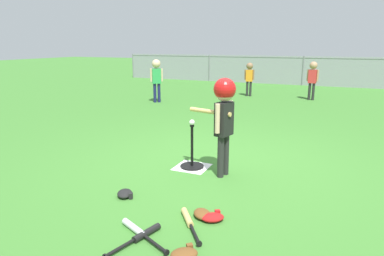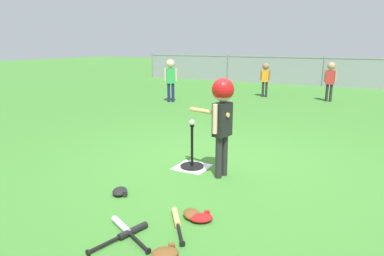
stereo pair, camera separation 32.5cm
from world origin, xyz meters
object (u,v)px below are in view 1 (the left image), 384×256
glove_by_plate (184,254)px  glove_outfield_drop (125,194)px  spare_bat_wood (189,221)px  glove_near_bats (203,214)px  batting_tee (192,161)px  spare_bat_black (141,236)px  baseball_on_tee (192,122)px  fielder_deep_center (313,75)px  glove_tossed_aside (213,217)px  batter_child (224,107)px  spare_bat_silver (138,231)px  fielder_deep_left (157,75)px  fielder_near_right (249,75)px

glove_by_plate → glove_outfield_drop: bearing=145.3°
spare_bat_wood → glove_near_bats: (0.08, 0.16, 0.01)m
glove_by_plate → batting_tee: bearing=112.2°
spare_bat_black → baseball_on_tee: bearing=100.0°
baseball_on_tee → fielder_deep_center: (0.93, 6.65, 0.10)m
spare_bat_black → glove_by_plate: glove_by_plate is taller
glove_near_bats → glove_outfield_drop: size_ratio=1.00×
spare_bat_wood → glove_near_bats: 0.18m
batting_tee → spare_bat_black: 1.82m
spare_bat_black → glove_near_bats: glove_near_bats is taller
fielder_deep_center → spare_bat_wood: size_ratio=2.16×
glove_tossed_aside → glove_outfield_drop: same height
batter_child → glove_near_bats: size_ratio=4.59×
batting_tee → spare_bat_silver: bearing=-81.9°
baseball_on_tee → spare_bat_silver: (0.25, -1.74, -0.60)m
spare_bat_wood → glove_tossed_aside: glove_tossed_aside is taller
glove_tossed_aside → glove_outfield_drop: 1.07m
fielder_deep_left → glove_near_bats: (3.71, -5.66, -0.74)m
fielder_near_right → fielder_deep_left: bearing=-133.4°
fielder_near_right → fielder_deep_left: size_ratio=0.87×
spare_bat_wood → baseball_on_tee: bearing=112.7°
fielder_deep_left → spare_bat_wood: size_ratio=2.31×
glove_near_bats → glove_tossed_aside: (0.11, -0.02, 0.00)m
batter_child → glove_by_plate: bearing=-80.6°
batting_tee → fielder_deep_left: (-3.05, 4.44, 0.69)m
fielder_deep_left → spare_bat_silver: (3.30, -6.17, -0.75)m
fielder_deep_left → batting_tee: bearing=-55.5°
baseball_on_tee → fielder_deep_center: bearing=82.0°
baseball_on_tee → spare_bat_black: 1.91m
fielder_near_right → glove_outfield_drop: fielder_near_right is taller
batting_tee → baseball_on_tee: baseball_on_tee is taller
glove_near_bats → glove_by_plate: bearing=-80.4°
batter_child → glove_outfield_drop: 1.54m
baseball_on_tee → spare_bat_black: bearing=-80.0°
glove_near_bats → glove_tossed_aside: bearing=-9.5°
spare_bat_silver → spare_bat_black: 0.09m
fielder_deep_left → spare_bat_wood: fielder_deep_left is taller
fielder_deep_center → glove_near_bats: size_ratio=4.17×
fielder_near_right → fielder_deep_left: (-2.09, -2.21, 0.10)m
batting_tee → fielder_deep_left: 5.43m
glove_outfield_drop → spare_bat_silver: bearing=-47.3°
fielder_deep_left → spare_bat_wood: (3.63, -5.82, -0.75)m
fielder_near_right → spare_bat_wood: bearing=-79.1°
fielder_deep_left → glove_by_plate: bearing=-58.8°
batting_tee → batter_child: (0.47, -0.11, 0.80)m
fielder_deep_center → spare_bat_black: size_ratio=1.89×
fielder_deep_center → glove_by_plate: 8.56m
spare_bat_silver → spare_bat_wood: bearing=46.1°
fielder_deep_left → fielder_deep_center: fielder_deep_left is taller
fielder_near_right → glove_tossed_aside: size_ratio=3.88×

